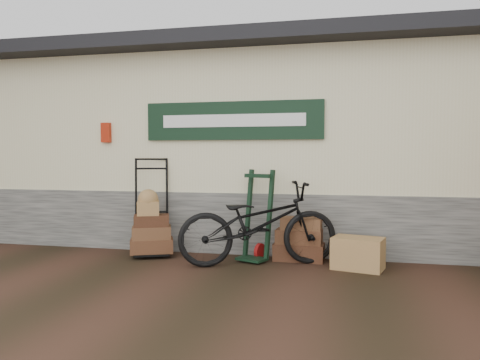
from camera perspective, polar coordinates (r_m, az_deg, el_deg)
name	(u,v)px	position (r m, az deg, el deg)	size (l,w,h in m)	color
ground	(238,272)	(5.93, -0.23, -11.14)	(80.00, 80.00, 0.00)	black
station_building	(272,146)	(8.44, 3.90, 4.12)	(14.40, 4.10, 3.20)	#4C4C47
porter_trolley	(152,206)	(6.95, -10.73, -3.07)	(0.72, 0.54, 1.44)	black
green_barrow	(257,215)	(6.45, 2.10, -4.34)	(0.45, 0.38, 1.25)	black
suitcase_stack	(299,238)	(6.58, 7.25, -7.05)	(0.68, 0.43, 0.60)	#3D2413
wicker_hamper	(358,253)	(6.21, 14.19, -8.66)	(0.62, 0.40, 0.40)	#97683C
bicycle	(258,219)	(6.17, 2.24, -4.77)	(2.11, 0.74, 1.23)	black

